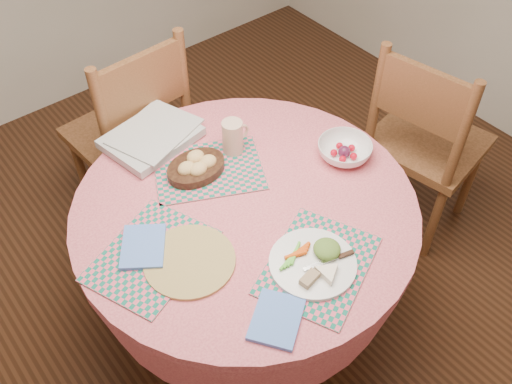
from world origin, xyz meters
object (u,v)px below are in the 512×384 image
at_px(bread_bowl, 196,166).
at_px(fruit_bowl, 344,151).
at_px(chair_right, 423,141).
at_px(wicker_trivet, 190,261).
at_px(dinner_plate, 316,262).
at_px(latte_mug, 233,136).
at_px(chair_back, 134,131).
at_px(dining_table, 246,239).

height_order(bread_bowl, fruit_bowl, bread_bowl).
xyz_separation_m(chair_right, wicker_trivet, (-1.28, -0.03, 0.22)).
xyz_separation_m(chair_right, dinner_plate, (-0.97, -0.30, 0.23)).
bearing_deg(bread_bowl, latte_mug, 3.41).
height_order(wicker_trivet, bread_bowl, bread_bowl).
relative_size(chair_right, chair_back, 0.98).
distance_m(dining_table, chair_right, 0.98).
bearing_deg(bread_bowl, dining_table, -80.15).
height_order(chair_right, dinner_plate, chair_right).
distance_m(dinner_plate, bread_bowl, 0.59).
distance_m(dining_table, fruit_bowl, 0.50).
bearing_deg(fruit_bowl, chair_back, 117.75).
xyz_separation_m(bread_bowl, latte_mug, (0.18, 0.01, 0.04)).
bearing_deg(chair_right, wicker_trivet, 80.83).
bearing_deg(dining_table, latte_mug, 60.71).
distance_m(chair_right, chair_back, 1.32).
distance_m(wicker_trivet, latte_mug, 0.56).
height_order(dining_table, chair_back, chair_back).
relative_size(latte_mug, fruit_bowl, 0.49).
height_order(chair_right, wicker_trivet, chair_right).
bearing_deg(bread_bowl, dinner_plate, -85.06).
relative_size(dining_table, wicker_trivet, 4.13).
xyz_separation_m(wicker_trivet, fruit_bowl, (0.75, 0.04, 0.03)).
height_order(dining_table, wicker_trivet, wicker_trivet).
relative_size(dining_table, fruit_bowl, 4.53).
bearing_deg(latte_mug, dinner_plate, -102.19).
relative_size(dining_table, dinner_plate, 4.37).
relative_size(dinner_plate, fruit_bowl, 1.04).
xyz_separation_m(dining_table, fruit_bowl, (0.45, -0.04, 0.23)).
bearing_deg(dining_table, dinner_plate, -88.42).
xyz_separation_m(dining_table, dinner_plate, (0.01, -0.35, 0.22)).
relative_size(dining_table, latte_mug, 9.18).
xyz_separation_m(wicker_trivet, dinner_plate, (0.31, -0.27, 0.02)).
bearing_deg(chair_right, dining_table, 76.27).
xyz_separation_m(dinner_plate, latte_mug, (0.13, 0.60, 0.05)).
height_order(dining_table, bread_bowl, bread_bowl).
relative_size(dining_table, chair_back, 1.18).
height_order(chair_back, bread_bowl, chair_back).
bearing_deg(latte_mug, chair_back, 104.33).
distance_m(chair_right, latte_mug, 0.94).
bearing_deg(latte_mug, dining_table, -119.29).
relative_size(dining_table, bread_bowl, 5.39).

